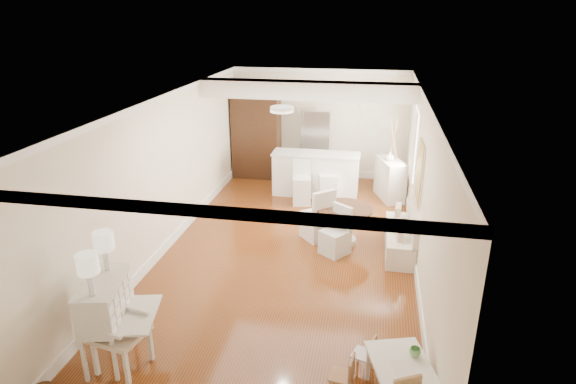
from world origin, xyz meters
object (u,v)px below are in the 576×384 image
(gustavian_armchair, at_px, (121,332))
(kids_chair_b, at_px, (363,354))
(breakfast_counter, at_px, (316,174))
(pantry_cabinet, at_px, (257,134))
(kids_chair_a, at_px, (341,375))
(bar_stool_left, at_px, (302,183))
(slip_chair_near, at_px, (335,231))
(slip_chair_far, at_px, (317,213))
(secretary_bureau, at_px, (107,321))
(dining_table, at_px, (344,225))
(bar_stool_right, at_px, (328,180))
(fridge, at_px, (329,147))
(sideboard, at_px, (390,179))

(gustavian_armchair, relative_size, kids_chair_b, 2.00)
(gustavian_armchair, bearing_deg, breakfast_counter, -3.18)
(gustavian_armchair, distance_m, pantry_cabinet, 7.48)
(kids_chair_a, bearing_deg, bar_stool_left, -157.90)
(slip_chair_near, distance_m, pantry_cabinet, 4.73)
(slip_chair_far, bearing_deg, secretary_bureau, 19.76)
(slip_chair_far, bearing_deg, pantry_cabinet, -100.98)
(slip_chair_far, xyz_separation_m, pantry_cabinet, (-2.03, 3.42, 0.63))
(kids_chair_b, distance_m, slip_chair_far, 3.73)
(secretary_bureau, xyz_separation_m, slip_chair_near, (2.53, 3.34, -0.12))
(dining_table, xyz_separation_m, slip_chair_near, (-0.12, -0.46, 0.09))
(secretary_bureau, distance_m, slip_chair_near, 4.19)
(gustavian_armchair, distance_m, breakfast_counter, 6.56)
(bar_stool_right, bearing_deg, dining_table, -91.14)
(secretary_bureau, relative_size, gustavian_armchair, 1.10)
(secretary_bureau, relative_size, breakfast_counter, 0.55)
(dining_table, relative_size, slip_chair_near, 1.17)
(kids_chair_b, relative_size, pantry_cabinet, 0.22)
(kids_chair_b, bearing_deg, pantry_cabinet, -137.44)
(dining_table, bearing_deg, pantry_cabinet, 125.88)
(fridge, bearing_deg, gustavian_armchair, -103.33)
(dining_table, height_order, breakfast_counter, breakfast_counter)
(slip_chair_far, relative_size, breakfast_counter, 0.51)
(breakfast_counter, xyz_separation_m, bar_stool_right, (0.32, -0.34, -0.01))
(dining_table, bearing_deg, bar_stool_left, 121.09)
(gustavian_armchair, distance_m, slip_chair_far, 4.45)
(kids_chair_b, relative_size, dining_table, 0.49)
(dining_table, height_order, pantry_cabinet, pantry_cabinet)
(dining_table, xyz_separation_m, pantry_cabinet, (-2.55, 3.53, 0.79))
(kids_chair_a, relative_size, slip_chair_near, 0.60)
(kids_chair_a, relative_size, sideboard, 0.55)
(kids_chair_b, relative_size, fridge, 0.29)
(secretary_bureau, distance_m, kids_chair_b, 3.19)
(bar_stool_left, distance_m, fridge, 1.80)
(pantry_cabinet, relative_size, fridge, 1.28)
(kids_chair_b, bearing_deg, kids_chair_a, -9.53)
(slip_chair_near, bearing_deg, fridge, 134.63)
(secretary_bureau, distance_m, pantry_cabinet, 7.36)
(secretary_bureau, bearing_deg, slip_chair_far, 48.48)
(slip_chair_near, relative_size, slip_chair_far, 0.87)
(kids_chair_a, height_order, slip_chair_near, slip_chair_near)
(slip_chair_near, bearing_deg, kids_chair_a, -46.48)
(slip_chair_near, xyz_separation_m, bar_stool_left, (-0.96, 2.26, 0.05))
(slip_chair_near, xyz_separation_m, fridge, (-0.53, 3.96, 0.45))
(kids_chair_a, relative_size, breakfast_counter, 0.26)
(kids_chair_a, distance_m, kids_chair_b, 0.48)
(slip_chair_near, bearing_deg, bar_stool_right, 136.06)
(slip_chair_near, distance_m, fridge, 4.02)
(gustavian_armchair, distance_m, dining_table, 4.61)
(kids_chair_b, xyz_separation_m, breakfast_counter, (-1.35, 5.91, 0.26))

